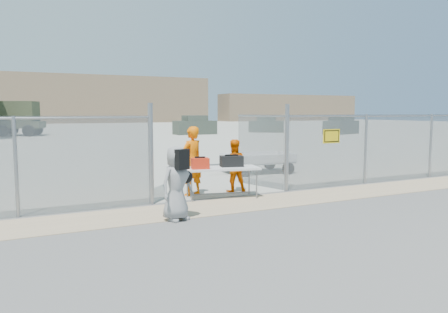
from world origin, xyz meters
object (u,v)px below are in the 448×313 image
folding_table (222,183)px  visitor (177,183)px  security_worker_left (192,161)px  security_worker_right (233,166)px  utility_trailer (258,163)px

folding_table → visitor: bearing=-126.3°
folding_table → security_worker_left: 1.05m
security_worker_right → security_worker_left: bearing=11.3°
security_worker_left → visitor: security_worker_left is taller
security_worker_left → security_worker_right: bearing=157.2°
folding_table → visitor: size_ratio=1.23×
folding_table → visitor: visitor is taller
security_worker_right → utility_trailer: bearing=-117.8°
security_worker_left → visitor: bearing=40.2°
utility_trailer → security_worker_right: bearing=-126.8°
folding_table → utility_trailer: folding_table is taller
security_worker_left → utility_trailer: 4.82m
security_worker_left → security_worker_right: security_worker_left is taller
security_worker_right → visitor: (-2.57, -2.34, 0.04)m
folding_table → security_worker_right: 1.02m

